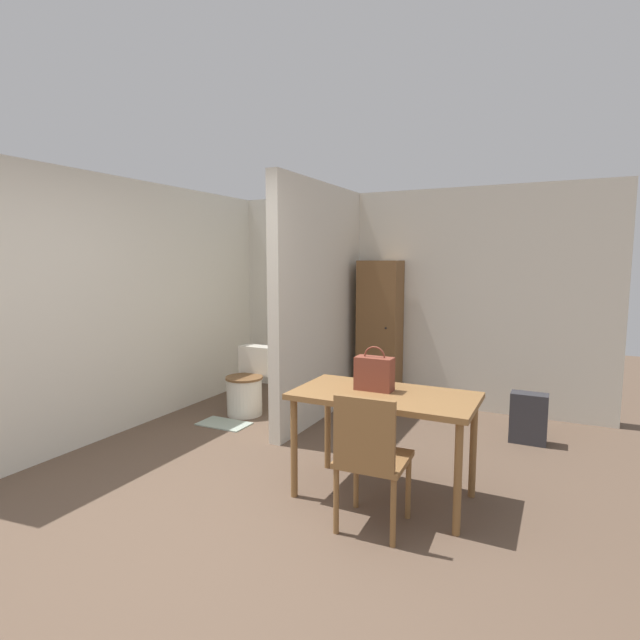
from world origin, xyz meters
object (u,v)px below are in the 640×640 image
Objects in this scene: handbag at (374,373)px; wooden_cabinet at (380,333)px; dining_table at (384,405)px; wooden_chair at (370,456)px; space_heater at (529,418)px; toilet at (248,386)px.

handbag is 0.19× the size of wooden_cabinet.
dining_table is 0.52m from wooden_chair.
space_heater is (0.96, 1.57, -0.66)m from handbag.
toilet is 0.43× the size of wooden_cabinet.
dining_table is 2.38m from toilet.
space_heater is at bearing 7.75° from toilet.
space_heater is at bearing 58.57° from handbag.
wooden_cabinet is at bearing 106.13° from wooden_chair.
dining_table is 1.75× the size of toilet.
toilet is at bearing -139.03° from wooden_cabinet.
toilet is at bearing 148.30° from handbag.
wooden_chair is at bearing -110.66° from space_heater.
toilet is at bearing -172.25° from space_heater.
wooden_chair is at bearing -39.32° from toilet.
toilet is (-2.08, 1.71, -0.19)m from wooden_chair.
wooden_chair is 2.26m from space_heater.
wooden_chair is 2.78× the size of handbag.
toilet is 2.32m from handbag.
dining_table is 1.42× the size of wooden_chair.
dining_table is 2.69× the size of space_heater.
toilet reaches higher than space_heater.
dining_table is 0.75× the size of wooden_cabinet.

